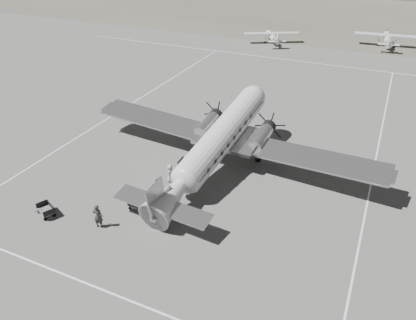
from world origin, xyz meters
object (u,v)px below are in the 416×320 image
object	(u,v)px
dc3_airliner	(217,144)
ramp_agent	(157,186)
baggage_cart_near	(138,205)
baggage_cart_far	(46,210)
light_plane_right	(387,40)
light_plane_left	(272,38)
ground_crew	(98,216)
passenger	(170,173)

from	to	relation	value
dc3_airliner	ramp_agent	distance (m)	6.73
dc3_airliner	ramp_agent	bearing A→B (deg)	-115.77
baggage_cart_near	baggage_cart_far	bearing A→B (deg)	-142.14
baggage_cart_far	light_plane_right	bearing A→B (deg)	96.53
light_plane_right	dc3_airliner	bearing A→B (deg)	-107.75
light_plane_left	ramp_agent	distance (m)	52.76
light_plane_left	light_plane_right	bearing A→B (deg)	-11.59
baggage_cart_near	ground_crew	bearing A→B (deg)	-108.34
baggage_cart_near	ramp_agent	bearing A→B (deg)	93.21
dc3_airliner	light_plane_left	world-z (taller)	dc3_airliner
ground_crew	baggage_cart_near	bearing A→B (deg)	-130.64
baggage_cart_near	dc3_airliner	bearing A→B (deg)	75.01
baggage_cart_near	ground_crew	size ratio (longest dim) A/B	0.73
light_plane_left	dc3_airliner	bearing A→B (deg)	-108.71
passenger	ramp_agent	bearing A→B (deg)	170.37
light_plane_right	passenger	distance (m)	58.70
dc3_airliner	ground_crew	xyz separation A→B (m)	(-4.93, -11.27, -1.83)
light_plane_right	baggage_cart_far	xyz separation A→B (m)	(-21.08, -65.25, -0.79)
baggage_cart_near	ground_crew	distance (m)	3.47
ramp_agent	passenger	size ratio (longest dim) A/B	0.87
baggage_cart_near	ramp_agent	distance (m)	2.72
baggage_cart_near	ramp_agent	world-z (taller)	ramp_agent
dc3_airliner	baggage_cart_near	size ratio (longest dim) A/B	19.90
light_plane_left	ground_crew	size ratio (longest dim) A/B	5.15
passenger	light_plane_left	bearing A→B (deg)	1.35
dc3_airliner	baggage_cart_far	size ratio (longest dim) A/B	18.54
light_plane_left	baggage_cart_far	bearing A→B (deg)	-120.18
baggage_cart_near	ground_crew	xyz separation A→B (m)	(-1.50, -3.07, 0.61)
baggage_cart_near	ramp_agent	xyz separation A→B (m)	(0.21, 2.69, 0.33)
light_plane_right	ground_crew	distance (m)	66.71
baggage_cart_far	ramp_agent	xyz separation A→B (m)	(6.46, 6.32, 0.30)
ground_crew	passenger	world-z (taller)	ground_crew
dc3_airliner	baggage_cart_near	world-z (taller)	dc3_airliner
dc3_airliner	ground_crew	bearing A→B (deg)	-109.13
light_plane_right	ramp_agent	bearing A→B (deg)	-109.63
light_plane_left	ramp_agent	size ratio (longest dim) A/B	7.03
light_plane_left	passenger	distance (m)	50.75
baggage_cart_near	passenger	size ratio (longest dim) A/B	0.87
light_plane_right	baggage_cart_near	bearing A→B (deg)	-109.23
light_plane_left	baggage_cart_near	world-z (taller)	light_plane_left
baggage_cart_far	passenger	world-z (taller)	passenger
dc3_airliner	ramp_agent	size ratio (longest dim) A/B	19.87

